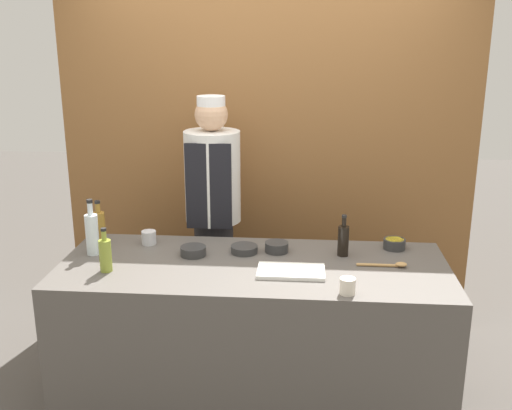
{
  "coord_description": "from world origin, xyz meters",
  "views": [
    {
      "loc": [
        0.26,
        -2.95,
        2.09
      ],
      "look_at": [
        0.0,
        0.17,
        1.16
      ],
      "focal_mm": 42.0,
      "sensor_mm": 36.0,
      "label": 1
    }
  ],
  "objects_px": {
    "sauce_bowl_brown": "(193,250)",
    "cup_steel": "(149,238)",
    "sauce_bowl_yellow": "(394,243)",
    "bottle_oil": "(105,254)",
    "chef_center": "(213,217)",
    "bottle_soy": "(343,240)",
    "bottle_clear": "(92,233)",
    "cup_cream": "(348,286)",
    "cutting_board": "(291,271)",
    "bottle_vinegar": "(99,226)",
    "sauce_bowl_purple": "(244,249)",
    "sauce_bowl_green": "(277,246)",
    "wooden_spoon": "(389,265)"
  },
  "relations": [
    {
      "from": "bottle_soy",
      "to": "sauce_bowl_green",
      "type": "bearing_deg",
      "value": 175.8
    },
    {
      "from": "sauce_bowl_purple",
      "to": "cup_cream",
      "type": "xyz_separation_m",
      "value": [
        0.54,
        -0.5,
        0.02
      ]
    },
    {
      "from": "sauce_bowl_yellow",
      "to": "chef_center",
      "type": "distance_m",
      "value": 1.16
    },
    {
      "from": "sauce_bowl_brown",
      "to": "cup_cream",
      "type": "xyz_separation_m",
      "value": [
        0.82,
        -0.43,
        0.01
      ]
    },
    {
      "from": "bottle_vinegar",
      "to": "bottle_oil",
      "type": "distance_m",
      "value": 0.45
    },
    {
      "from": "cutting_board",
      "to": "cup_steel",
      "type": "xyz_separation_m",
      "value": [
        -0.84,
        0.36,
        0.03
      ]
    },
    {
      "from": "bottle_vinegar",
      "to": "cup_steel",
      "type": "relative_size",
      "value": 3.03
    },
    {
      "from": "bottle_oil",
      "to": "wooden_spoon",
      "type": "distance_m",
      "value": 1.48
    },
    {
      "from": "chef_center",
      "to": "bottle_oil",
      "type": "bearing_deg",
      "value": -117.46
    },
    {
      "from": "sauce_bowl_brown",
      "to": "chef_center",
      "type": "bearing_deg",
      "value": 87.45
    },
    {
      "from": "bottle_soy",
      "to": "cup_cream",
      "type": "xyz_separation_m",
      "value": [
        -0.01,
        -0.5,
        -0.05
      ]
    },
    {
      "from": "wooden_spoon",
      "to": "bottle_vinegar",
      "type": "bearing_deg",
      "value": 171.74
    },
    {
      "from": "sauce_bowl_yellow",
      "to": "cutting_board",
      "type": "bearing_deg",
      "value": -145.0
    },
    {
      "from": "sauce_bowl_purple",
      "to": "bottle_soy",
      "type": "xyz_separation_m",
      "value": [
        0.55,
        -0.0,
        0.07
      ]
    },
    {
      "from": "sauce_bowl_purple",
      "to": "sauce_bowl_brown",
      "type": "distance_m",
      "value": 0.28
    },
    {
      "from": "bottle_clear",
      "to": "cup_cream",
      "type": "height_order",
      "value": "bottle_clear"
    },
    {
      "from": "sauce_bowl_yellow",
      "to": "bottle_oil",
      "type": "relative_size",
      "value": 0.53
    },
    {
      "from": "sauce_bowl_brown",
      "to": "bottle_oil",
      "type": "height_order",
      "value": "bottle_oil"
    },
    {
      "from": "sauce_bowl_brown",
      "to": "wooden_spoon",
      "type": "xyz_separation_m",
      "value": [
        1.06,
        -0.08,
        -0.02
      ]
    },
    {
      "from": "sauce_bowl_green",
      "to": "sauce_bowl_yellow",
      "type": "xyz_separation_m",
      "value": [
        0.67,
        0.1,
        0.0
      ]
    },
    {
      "from": "sauce_bowl_brown",
      "to": "cup_cream",
      "type": "relative_size",
      "value": 1.81
    },
    {
      "from": "sauce_bowl_brown",
      "to": "cutting_board",
      "type": "relative_size",
      "value": 0.41
    },
    {
      "from": "sauce_bowl_green",
      "to": "bottle_oil",
      "type": "distance_m",
      "value": 0.93
    },
    {
      "from": "sauce_bowl_brown",
      "to": "wooden_spoon",
      "type": "distance_m",
      "value": 1.06
    },
    {
      "from": "bottle_soy",
      "to": "cup_steel",
      "type": "distance_m",
      "value": 1.12
    },
    {
      "from": "bottle_clear",
      "to": "chef_center",
      "type": "distance_m",
      "value": 0.84
    },
    {
      "from": "sauce_bowl_yellow",
      "to": "bottle_oil",
      "type": "xyz_separation_m",
      "value": [
        -1.53,
        -0.45,
        0.06
      ]
    },
    {
      "from": "bottle_vinegar",
      "to": "bottle_clear",
      "type": "height_order",
      "value": "bottle_clear"
    },
    {
      "from": "sauce_bowl_brown",
      "to": "cup_steel",
      "type": "bearing_deg",
      "value": 151.64
    },
    {
      "from": "chef_center",
      "to": "bottle_soy",
      "type": "bearing_deg",
      "value": -32.56
    },
    {
      "from": "cutting_board",
      "to": "bottle_clear",
      "type": "height_order",
      "value": "bottle_clear"
    },
    {
      "from": "sauce_bowl_green",
      "to": "cutting_board",
      "type": "height_order",
      "value": "sauce_bowl_green"
    },
    {
      "from": "bottle_soy",
      "to": "cup_steel",
      "type": "xyz_separation_m",
      "value": [
        -1.11,
        0.09,
        -0.05
      ]
    },
    {
      "from": "sauce_bowl_brown",
      "to": "wooden_spoon",
      "type": "bearing_deg",
      "value": -4.39
    },
    {
      "from": "bottle_soy",
      "to": "cup_cream",
      "type": "height_order",
      "value": "bottle_soy"
    },
    {
      "from": "chef_center",
      "to": "cutting_board",
      "type": "bearing_deg",
      "value": -56.39
    },
    {
      "from": "bottle_vinegar",
      "to": "bottle_soy",
      "type": "bearing_deg",
      "value": -3.73
    },
    {
      "from": "bottle_clear",
      "to": "cutting_board",
      "type": "bearing_deg",
      "value": -9.34
    },
    {
      "from": "bottle_vinegar",
      "to": "bottle_clear",
      "type": "relative_size",
      "value": 0.81
    },
    {
      "from": "sauce_bowl_yellow",
      "to": "bottle_oil",
      "type": "distance_m",
      "value": 1.6
    },
    {
      "from": "sauce_bowl_brown",
      "to": "cup_steel",
      "type": "height_order",
      "value": "cup_steel"
    },
    {
      "from": "sauce_bowl_purple",
      "to": "wooden_spoon",
      "type": "distance_m",
      "value": 0.8
    },
    {
      "from": "sauce_bowl_green",
      "to": "bottle_vinegar",
      "type": "xyz_separation_m",
      "value": [
        -1.04,
        0.06,
        0.07
      ]
    },
    {
      "from": "sauce_bowl_purple",
      "to": "sauce_bowl_brown",
      "type": "xyz_separation_m",
      "value": [
        -0.28,
        -0.07,
        0.01
      ]
    },
    {
      "from": "sauce_bowl_yellow",
      "to": "bottle_clear",
      "type": "relative_size",
      "value": 0.39
    },
    {
      "from": "bottle_soy",
      "to": "bottle_oil",
      "type": "bearing_deg",
      "value": -165.31
    },
    {
      "from": "sauce_bowl_purple",
      "to": "sauce_bowl_brown",
      "type": "bearing_deg",
      "value": -166.67
    },
    {
      "from": "cup_cream",
      "to": "wooden_spoon",
      "type": "distance_m",
      "value": 0.43
    },
    {
      "from": "bottle_clear",
      "to": "cup_cream",
      "type": "bearing_deg",
      "value": -16.51
    },
    {
      "from": "bottle_vinegar",
      "to": "bottle_oil",
      "type": "height_order",
      "value": "bottle_vinegar"
    }
  ]
}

